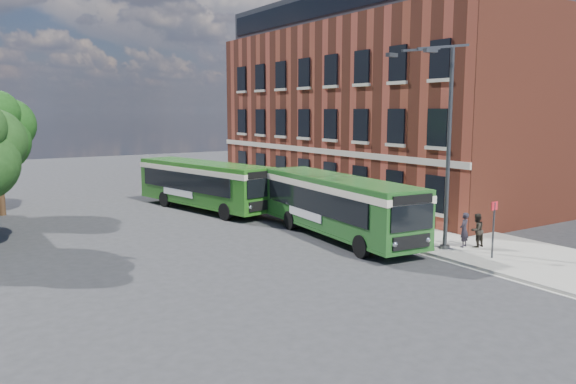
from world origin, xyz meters
TOP-DOWN VIEW (x-y plane):
  - ground at (0.00, 0.00)m, footprint 120.00×120.00m
  - pavement at (7.00, 8.00)m, footprint 6.00×48.00m
  - kerb_line at (3.95, 8.00)m, footprint 0.12×48.00m
  - brick_office at (14.00, 12.00)m, footprint 12.10×26.00m
  - street_lamp at (4.84, -2.00)m, footprint 2.96×2.38m
  - bus_stop_sign at (5.60, -4.20)m, footprint 0.35×0.08m
  - bus_front at (2.87, 2.80)m, footprint 3.55×11.44m
  - bus_rear at (0.60, 13.66)m, footprint 4.72×11.40m
  - pedestrian_a at (6.12, -2.28)m, footprint 0.67×0.55m
  - pedestrian_b at (6.60, -2.58)m, footprint 0.78×0.63m

SIDE VIEW (x-z plane):
  - ground at x=0.00m, z-range 0.00..0.00m
  - kerb_line at x=3.95m, z-range 0.00..0.01m
  - pavement at x=7.00m, z-range 0.00..0.15m
  - pedestrian_b at x=6.60m, z-range 0.15..1.68m
  - pedestrian_a at x=6.12m, z-range 0.15..1.72m
  - bus_stop_sign at x=5.60m, z-range 0.25..2.77m
  - bus_rear at x=0.60m, z-range 0.32..3.34m
  - bus_front at x=2.87m, z-range 0.32..3.34m
  - street_lamp at x=4.84m, z-range 0.29..9.29m
  - brick_office at x=14.00m, z-range -0.13..14.07m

